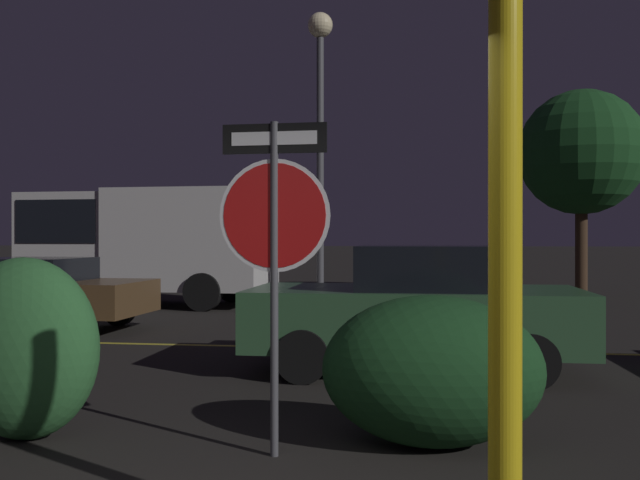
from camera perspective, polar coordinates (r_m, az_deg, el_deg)
The scene contains 10 objects.
road_center_stripe at distance 10.46m, azimuth 2.68°, elevation -8.66°, with size 32.86×0.12×0.01m, color gold.
stop_sign at distance 5.26m, azimuth -3.68°, elevation 1.55°, with size 0.84×0.06×2.47m.
yellow_pole_right at distance 3.22m, azimuth 14.59°, elevation -3.32°, with size 0.15×0.15×2.83m, color yellow.
hedge_bush_1 at distance 6.22m, azimuth -22.61°, elevation -8.00°, with size 1.24×0.74×1.46m, color #2D6633.
hedge_bush_2 at distance 5.67m, azimuth 8.94°, elevation -10.27°, with size 1.71×1.19×1.17m, color #19421E.
passing_car_1 at distance 13.42m, azimuth -22.30°, elevation -3.90°, with size 4.27×2.07×1.26m.
passing_car_2 at distance 8.70m, azimuth 7.72°, elevation -5.49°, with size 4.06×2.00×1.52m.
delivery_truck at distance 17.56m, azimuth -14.00°, elevation 0.10°, with size 5.90×2.69×2.74m.
street_lamp at distance 16.04m, azimuth 0.02°, elevation 11.49°, with size 0.56×0.56×6.59m.
tree_0 at distance 20.42m, azimuth 20.19°, elevation 6.55°, with size 3.34×3.34×5.56m.
Camera 1 is at (0.97, -3.10, 1.62)m, focal length 40.00 mm.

